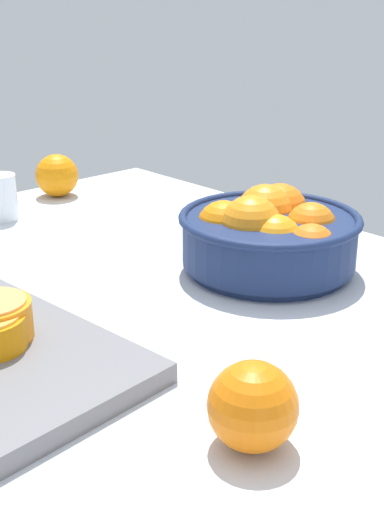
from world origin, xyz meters
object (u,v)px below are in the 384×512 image
Objects in this scene: loose_orange_0 at (57,175)px; loose_orange_1 at (253,406)px; fruit_bowl at (269,234)px; juice_glass at (1,200)px.

loose_orange_1 is (80.30, -30.97, -0.11)cm from loose_orange_0.
fruit_bowl is 3.21× the size of loose_orange_1.
fruit_bowl reaches higher than juice_glass.
loose_orange_1 is at bearing -50.58° from fruit_bowl.
juice_glass is at bearing 168.13° from loose_orange_1.
loose_orange_0 is 1.03× the size of loose_orange_1.
loose_orange_0 reaches higher than juice_glass.
juice_glass is 0.97× the size of loose_orange_0.
fruit_bowl is 3.13× the size of loose_orange_0.
loose_orange_0 is 86.07cm from loose_orange_1.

